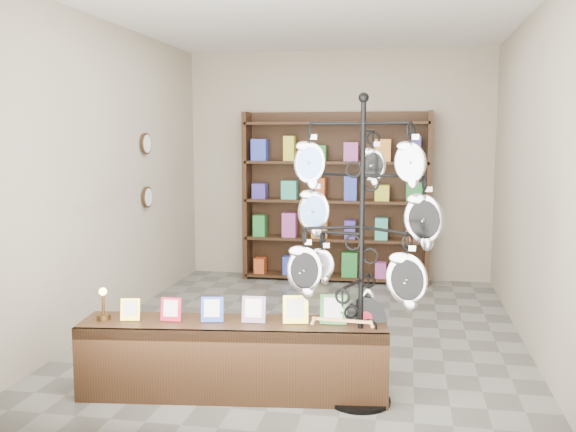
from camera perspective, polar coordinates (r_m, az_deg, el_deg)
name	(u,v)px	position (r m, az deg, el deg)	size (l,w,h in m)	color
ground	(308,331)	(6.34, 1.81, -10.17)	(5.00, 5.00, 0.00)	slate
room_envelope	(309,140)	(6.05, 1.88, 6.81)	(5.00, 5.00, 5.00)	#A99F88
display_tree	(362,228)	(4.43, 6.58, -1.04)	(1.12, 1.04, 2.17)	black
front_shelf	(234,358)	(4.80, -4.86, -12.44)	(2.25, 0.72, 0.78)	black
back_shelving	(336,202)	(8.37, 4.26, 1.22)	(2.42, 0.36, 2.20)	black
wall_clocks	(146,171)	(7.39, -12.47, 3.97)	(0.03, 0.24, 0.84)	black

